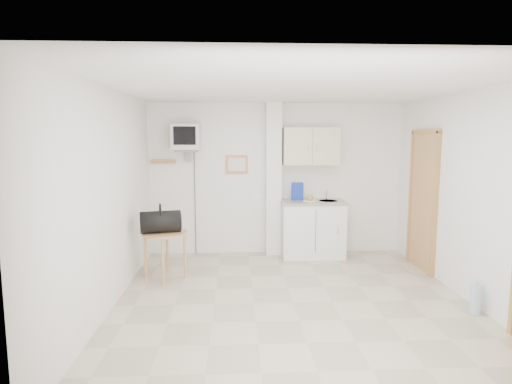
{
  "coord_description": "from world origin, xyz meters",
  "views": [
    {
      "loc": [
        -0.67,
        -4.83,
        1.96
      ],
      "look_at": [
        -0.41,
        0.6,
        1.25
      ],
      "focal_mm": 30.0,
      "sensor_mm": 36.0,
      "label": 1
    }
  ],
  "objects_px": {
    "duffel_bag": "(161,222)",
    "round_table": "(165,238)",
    "crt_television": "(186,138)",
    "water_bottle": "(476,299)"
  },
  "relations": [
    {
      "from": "duffel_bag",
      "to": "round_table",
      "type": "bearing_deg",
      "value": 11.45
    },
    {
      "from": "crt_television",
      "to": "water_bottle",
      "type": "relative_size",
      "value": 5.85
    },
    {
      "from": "crt_television",
      "to": "round_table",
      "type": "xyz_separation_m",
      "value": [
        -0.2,
        -1.07,
        -1.37
      ]
    },
    {
      "from": "duffel_bag",
      "to": "crt_television",
      "type": "bearing_deg",
      "value": 63.66
    },
    {
      "from": "crt_television",
      "to": "round_table",
      "type": "height_order",
      "value": "crt_television"
    },
    {
      "from": "round_table",
      "to": "duffel_bag",
      "type": "xyz_separation_m",
      "value": [
        -0.05,
        -0.02,
        0.24
      ]
    },
    {
      "from": "crt_television",
      "to": "duffel_bag",
      "type": "xyz_separation_m",
      "value": [
        -0.25,
        -1.09,
        -1.13
      ]
    },
    {
      "from": "crt_television",
      "to": "water_bottle",
      "type": "bearing_deg",
      "value": -35.34
    },
    {
      "from": "crt_television",
      "to": "round_table",
      "type": "distance_m",
      "value": 1.75
    },
    {
      "from": "water_bottle",
      "to": "duffel_bag",
      "type": "bearing_deg",
      "value": 159.93
    }
  ]
}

